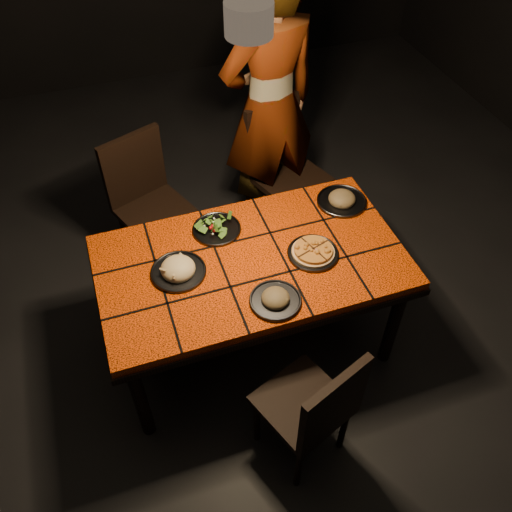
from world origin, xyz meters
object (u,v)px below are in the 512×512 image
object	(u,v)px
chair_far_left	(146,196)
dining_table	(251,269)
diner	(270,107)
plate_pasta	(178,270)
chair_near	(315,407)
plate_pizza	(313,252)
chair_far_right	(281,162)

from	to	relation	value
chair_far_left	dining_table	bearing A→B (deg)	-88.48
diner	plate_pasta	distance (m)	1.35
chair_near	plate_pizza	size ratio (longest dim) A/B	3.03
chair_near	plate_pasta	xyz separation A→B (m)	(-0.44, 0.80, 0.28)
diner	plate_pizza	bearing A→B (deg)	71.00
chair_far_right	diner	xyz separation A→B (m)	(-0.06, 0.09, 0.39)
plate_pizza	plate_pasta	world-z (taller)	plate_pasta
plate_pizza	chair_near	bearing A→B (deg)	-110.64
chair_near	diner	bearing A→B (deg)	-123.97
dining_table	chair_near	distance (m)	0.80
chair_far_right	plate_pizza	size ratio (longest dim) A/B	3.46
dining_table	chair_far_right	distance (m)	1.11
diner	plate_pasta	xyz separation A→B (m)	(-0.86, -1.02, -0.17)
dining_table	plate_pizza	world-z (taller)	plate_pizza
chair_far_right	chair_near	bearing A→B (deg)	-125.56
chair_near	plate_pasta	size ratio (longest dim) A/B	3.03
plate_pizza	plate_pasta	bearing A→B (deg)	171.63
diner	plate_pasta	bearing A→B (deg)	39.02
chair_near	chair_far_right	size ratio (longest dim) A/B	0.88
chair_far_right	chair_far_left	bearing A→B (deg)	161.76
plate_pizza	plate_pasta	distance (m)	0.71
chair_far_left	chair_far_right	xyz separation A→B (m)	(0.95, 0.03, 0.02)
dining_table	plate_pasta	size ratio (longest dim) A/B	5.68
chair_near	chair_far_left	size ratio (longest dim) A/B	0.92
dining_table	chair_near	xyz separation A→B (m)	(0.06, -0.77, -0.18)
plate_pasta	plate_pizza	bearing A→B (deg)	-8.37
diner	chair_far_left	bearing A→B (deg)	-3.51
chair_near	plate_pizza	bearing A→B (deg)	-131.52
chair_far_left	diner	size ratio (longest dim) A/B	0.50
chair_far_left	plate_pizza	bearing A→B (deg)	-76.30
chair_far_right	plate_pasta	distance (m)	1.33
chair_near	chair_far_right	distance (m)	1.81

